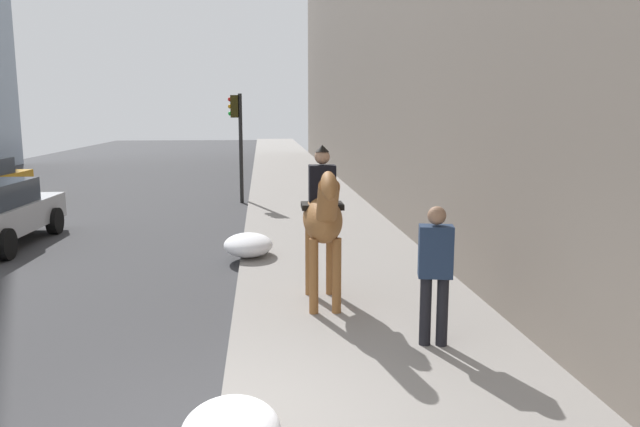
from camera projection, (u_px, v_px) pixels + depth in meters
mounted_horse_near at (323, 217)px, 8.75m from camera, size 2.15×0.61×2.33m
pedestrian_greeting at (435, 266)px, 7.26m from camera, size 0.33×0.44×1.70m
traffic_light_near_curb at (238, 130)px, 19.43m from camera, size 0.20×0.44×3.48m
snow_pile_far at (248, 245)px, 12.00m from camera, size 1.24×0.96×0.43m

